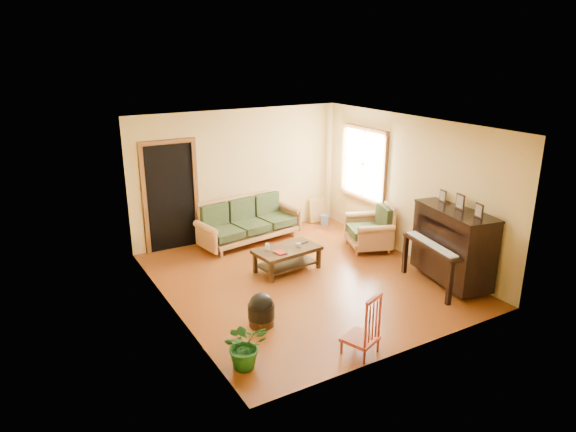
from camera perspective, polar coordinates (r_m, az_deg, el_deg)
floor at (r=8.77m, az=1.80°, el=-7.00°), size 5.00×5.00×0.00m
doorway at (r=9.98m, az=-12.90°, el=2.00°), size 1.08×0.16×2.05m
window at (r=10.51m, az=8.42°, el=5.76°), size 0.12×1.36×1.46m
sofa at (r=10.25m, az=-4.26°, el=-0.50°), size 2.21×1.19×0.90m
coffee_table at (r=9.00m, az=-0.10°, el=-4.83°), size 1.20×0.74×0.41m
armchair at (r=10.01m, az=8.94°, el=-1.10°), size 1.14×1.16×0.92m
piano at (r=8.77m, az=17.83°, el=-3.32°), size 1.11×1.59×1.29m
footstool at (r=7.34m, az=-2.99°, el=-10.75°), size 0.43×0.43×0.36m
red_chair at (r=6.67m, az=8.10°, el=-11.77°), size 0.52×0.54×0.84m
leaning_frame at (r=11.48m, az=3.36°, el=0.67°), size 0.42×0.11×0.56m
ceramic_crock at (r=11.36m, az=4.08°, el=-0.41°), size 0.19×0.19×0.22m
potted_plant at (r=6.43m, az=-4.75°, el=-14.07°), size 0.64×0.59×0.61m
book at (r=8.69m, az=-1.33°, el=-4.17°), size 0.18×0.23×0.02m
candle at (r=8.85m, az=-2.31°, el=-3.42°), size 0.08×0.08×0.12m
glass_jar at (r=9.01m, az=1.19°, el=-3.21°), size 0.10×0.10×0.05m
remote at (r=9.17m, az=1.89°, el=-2.97°), size 0.15×0.08×0.01m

